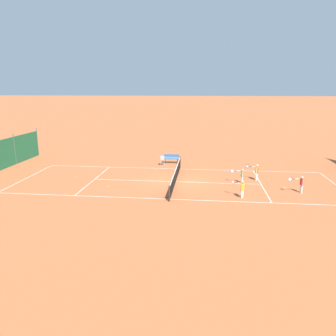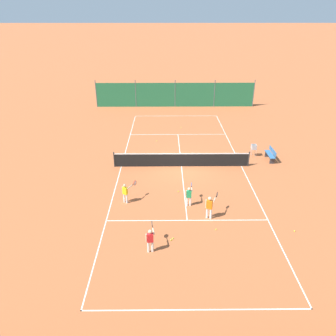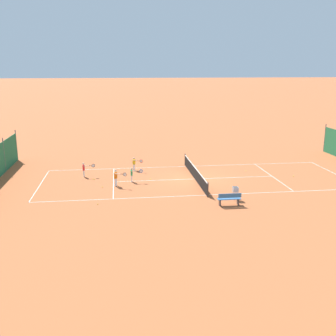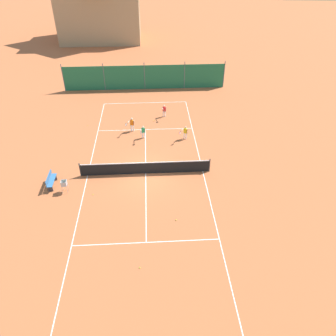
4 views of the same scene
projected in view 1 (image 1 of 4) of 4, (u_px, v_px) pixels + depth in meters
ground_plane at (176, 182)px, 25.06m from camera, size 600.00×600.00×0.00m
court_line_markings at (176, 182)px, 25.06m from camera, size 8.25×23.85×0.01m
tennis_net at (176, 175)px, 24.94m from camera, size 9.18×0.08×1.06m
player_near_service at (256, 171)px, 25.31m from camera, size 0.73×0.94×1.26m
player_far_baseline at (241, 175)px, 24.54m from camera, size 0.39×0.95×1.11m
player_far_service at (242, 188)px, 21.25m from camera, size 0.76×0.83×1.15m
player_near_baseline at (301, 183)px, 22.26m from camera, size 0.39×1.01×1.17m
tennis_ball_alley_left at (76, 177)px, 26.26m from camera, size 0.07×0.07×0.07m
tennis_ball_service_box at (155, 170)px, 28.63m from camera, size 0.07×0.07×0.07m
tennis_ball_near_corner at (263, 168)px, 29.17m from camera, size 0.07×0.07×0.07m
tennis_ball_by_net_right at (284, 188)px, 23.47m from camera, size 0.07×0.07×0.07m
tennis_ball_by_net_left at (286, 188)px, 23.37m from camera, size 0.07×0.07×0.07m
tennis_ball_far_corner at (222, 184)px, 24.34m from camera, size 0.07×0.07×0.07m
tennis_ball_alley_right at (269, 179)px, 25.57m from camera, size 0.07×0.07×0.07m
tennis_ball_mid_court at (108, 186)px, 23.84m from camera, size 0.07×0.07×0.07m
ball_hopper at (162, 158)px, 30.20m from camera, size 0.36×0.36×0.89m
courtside_bench at (171, 158)px, 31.19m from camera, size 0.36×1.50×0.84m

